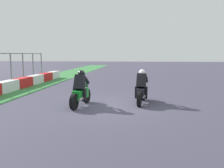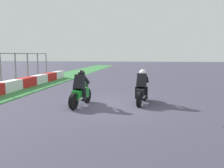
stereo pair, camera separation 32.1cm
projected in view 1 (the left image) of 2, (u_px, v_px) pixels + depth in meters
ground_plane at (110, 105)px, 9.77m from camera, size 120.00×120.00×0.00m
rider_lane_a at (142, 89)px, 10.10m from camera, size 2.04×0.59×1.51m
rider_lane_b at (81, 91)px, 9.55m from camera, size 2.04×0.59×1.51m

